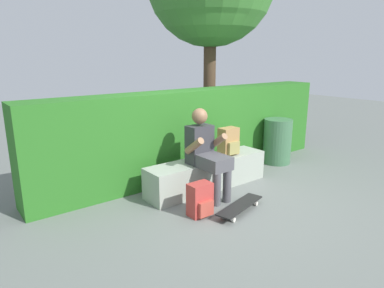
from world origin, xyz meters
TOP-DOWN VIEW (x-y plane):
  - ground_plane at (0.00, 0.00)m, footprint 24.00×24.00m
  - bench_main at (0.00, 0.43)m, footprint 1.91×0.44m
  - person_skater at (-0.21, 0.23)m, footprint 0.49×0.62m
  - skateboard_near_person at (-0.19, -0.41)m, footprint 0.82×0.40m
  - backpack_on_bench at (0.39, 0.43)m, footprint 0.28×0.23m
  - backpack_on_ground at (-0.64, -0.19)m, footprint 0.28×0.23m
  - hedge_row at (0.31, 1.11)m, footprint 5.31×0.51m
  - trash_bin at (1.74, 0.60)m, footprint 0.49×0.49m

SIDE VIEW (x-z plane):
  - ground_plane at x=0.00m, z-range 0.00..0.00m
  - skateboard_near_person at x=-0.19m, z-range 0.03..0.12m
  - backpack_on_ground at x=-0.64m, z-range -0.01..0.39m
  - bench_main at x=0.00m, z-range 0.00..0.43m
  - trash_bin at x=1.74m, z-range 0.00..0.78m
  - backpack_on_bench at x=0.39m, z-range 0.42..0.82m
  - person_skater at x=-0.21m, z-range 0.04..1.22m
  - hedge_row at x=0.31m, z-range 0.00..1.34m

